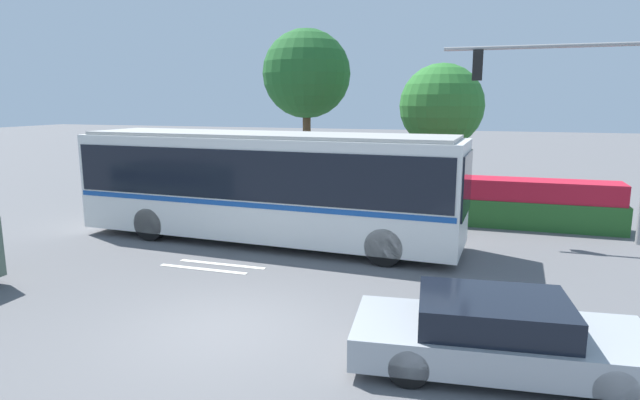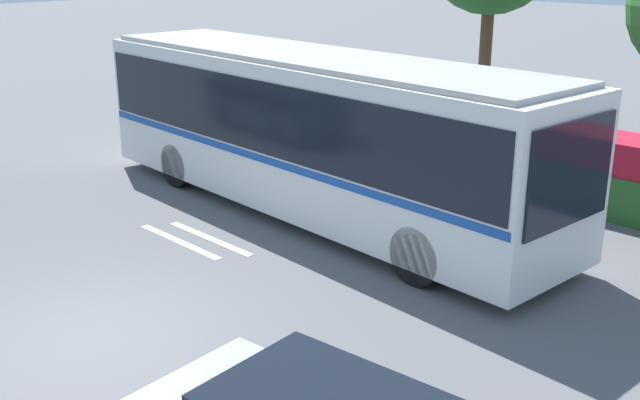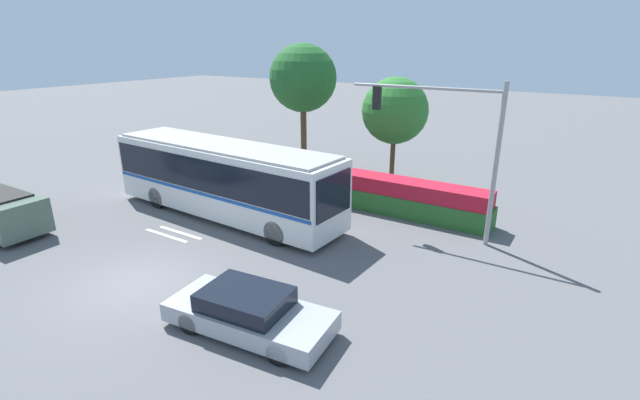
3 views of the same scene
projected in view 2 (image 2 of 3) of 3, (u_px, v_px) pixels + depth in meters
The scene contains 4 objects.
ground_plane at pixel (95, 338), 10.56m from camera, with size 140.00×140.00×0.00m, color #5B5B5E.
city_bus at pixel (312, 124), 15.19m from camera, with size 11.60×3.18×3.23m.
lane_stripe_near at pixel (210, 238), 14.20m from camera, with size 2.40×0.16×0.01m, color silver.
lane_stripe_mid at pixel (179, 242), 14.05m from camera, with size 2.40×0.16×0.01m, color silver.
Camera 2 is at (8.91, -4.39, 5.15)m, focal length 42.50 mm.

